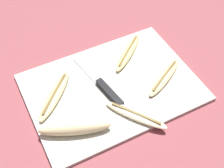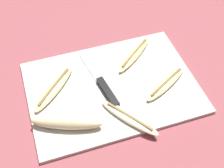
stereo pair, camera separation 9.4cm
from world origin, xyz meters
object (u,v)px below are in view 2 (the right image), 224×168
Objects in this scene: banana_mellow_near at (54,88)px; banana_bright_far at (129,118)px; banana_soft_right at (67,122)px; banana_golden_short at (135,54)px; knife at (105,88)px; banana_ripe_center at (166,83)px.

banana_bright_far is (0.18, -0.17, -0.00)m from banana_mellow_near.
banana_soft_right is 0.14m from banana_mellow_near.
banana_golden_short is at bearing 35.65° from banana_soft_right.
banana_mellow_near is (-0.14, 0.04, 0.00)m from knife.
banana_ripe_center is 1.06× the size of banana_mellow_near.
banana_ripe_center is 1.01× the size of banana_bright_far.
banana_bright_far is (-0.10, -0.23, -0.00)m from banana_golden_short.
banana_soft_right reaches higher than banana_golden_short.
banana_mellow_near is (-0.01, 0.14, -0.01)m from banana_soft_right.
banana_bright_far is (0.03, -0.12, 0.00)m from knife.
knife is 0.17m from banana_golden_short.
banana_mellow_near is at bearing 153.58° from knife.
banana_mellow_near is 0.96× the size of banana_bright_far.
banana_soft_right is at bearing -86.91° from banana_mellow_near.
banana_soft_right reaches higher than banana_mellow_near.
banana_golden_short is 0.25m from banana_bright_far.
knife is at bearing 166.72° from banana_ripe_center.
banana_soft_right is at bearing -171.32° from banana_ripe_center.
banana_golden_short is at bearing 65.86° from banana_bright_far.
banana_ripe_center is at bearing -72.51° from banana_golden_short.
banana_ripe_center is (0.32, 0.05, -0.01)m from banana_soft_right.
banana_bright_far is at bearing -84.22° from knife.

